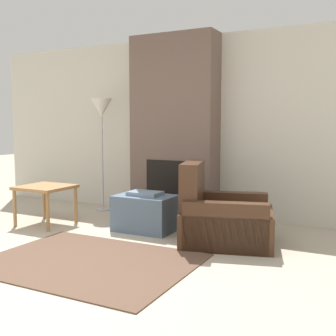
% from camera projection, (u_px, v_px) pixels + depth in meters
% --- Properties ---
extents(ground_plane, '(24.00, 24.00, 0.00)m').
position_uv_depth(ground_plane, '(42.00, 273.00, 3.80)').
color(ground_plane, '#B2A893').
extents(wall_back, '(6.88, 0.06, 2.60)m').
position_uv_depth(wall_back, '(181.00, 127.00, 6.27)').
color(wall_back, beige).
rests_on(wall_back, ground_plane).
extents(fireplace, '(1.26, 0.70, 2.60)m').
position_uv_depth(fireplace, '(174.00, 132.00, 6.05)').
color(fireplace, brown).
rests_on(fireplace, ground_plane).
extents(ottoman, '(0.74, 0.50, 0.50)m').
position_uv_depth(ottoman, '(145.00, 212.00, 5.30)').
color(ottoman, slate).
rests_on(ottoman, ground_plane).
extents(armchair, '(1.19, 1.08, 0.91)m').
position_uv_depth(armchair, '(220.00, 220.00, 4.73)').
color(armchair, '#422819').
rests_on(armchair, ground_plane).
extents(side_table, '(0.65, 0.62, 0.52)m').
position_uv_depth(side_table, '(45.00, 191.00, 5.60)').
color(side_table, '#9E7042').
rests_on(side_table, ground_plane).
extents(floor_lamp_left, '(0.33, 0.33, 1.73)m').
position_uv_depth(floor_lamp_left, '(102.00, 113.00, 6.44)').
color(floor_lamp_left, '#ADADB2').
rests_on(floor_lamp_left, ground_plane).
extents(area_rug, '(2.01, 1.52, 0.01)m').
position_uv_depth(area_rug, '(89.00, 262.00, 4.10)').
color(area_rug, brown).
rests_on(area_rug, ground_plane).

